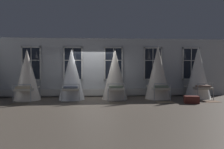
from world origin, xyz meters
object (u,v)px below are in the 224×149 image
cot_fifth (158,73)px  cot_sixth (198,73)px  travel_trunk (191,100)px  cot_fourth (115,75)px  cot_second (27,75)px  cot_third (72,75)px

cot_fifth → cot_sixth: cot_fifth is taller
cot_fifth → travel_trunk: bearing=-144.2°
cot_fourth → cot_fifth: (2.25, -0.08, 0.09)m
cot_second → cot_fourth: size_ratio=0.98×
cot_fourth → cot_fifth: cot_fifth is taller
cot_third → cot_fifth: cot_fifth is taller
cot_second → travel_trunk: (7.83, -1.70, -1.08)m
cot_fifth → travel_trunk: cot_fifth is taller
travel_trunk → cot_sixth: bearing=57.2°
cot_third → travel_trunk: (5.61, -1.64, -1.10)m
cot_fourth → cot_sixth: cot_sixth is taller
cot_third → cot_fourth: size_ratio=1.00×
cot_sixth → travel_trunk: cot_sixth is taller
cot_fourth → travel_trunk: (3.38, -1.69, -1.10)m
cot_third → cot_sixth: bearing=-91.0°
cot_fourth → travel_trunk: size_ratio=4.06×
cot_third → cot_fourth: cot_fourth is taller
cot_third → cot_fourth: (2.22, 0.05, 0.00)m
travel_trunk → cot_fifth: bearing=125.2°
cot_second → cot_third: size_ratio=0.99×
cot_third → travel_trunk: bearing=-107.6°
cot_fourth → cot_fifth: bearing=-91.6°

